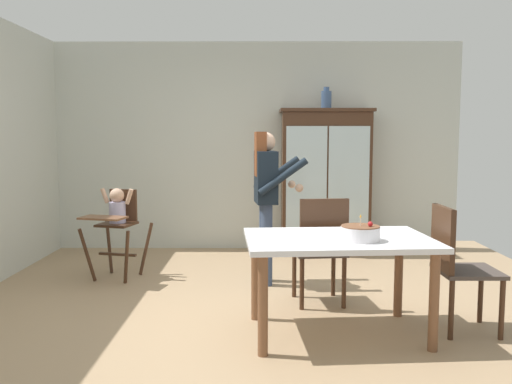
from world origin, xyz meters
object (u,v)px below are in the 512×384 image
china_cabinet (325,181)px  ceramic_vase (326,99)px  dining_chair_right_end (455,259)px  adult_person (267,188)px  dining_table (338,250)px  high_chair_with_toddler (117,216)px  birthday_cake (360,233)px  dining_chair_far_side (321,244)px

china_cabinet → ceramic_vase: (-0.00, 0.00, 1.03)m
dining_chair_right_end → ceramic_vase: bearing=12.3°
adult_person → dining_chair_right_end: 1.99m
dining_table → dining_chair_right_end: bearing=4.6°
china_cabinet → high_chair_with_toddler: bearing=-151.1°
ceramic_vase → birthday_cake: size_ratio=0.96×
birthday_cake → dining_chair_right_end: (0.76, 0.20, -0.24)m
ceramic_vase → high_chair_with_toddler: size_ratio=0.28×
high_chair_with_toddler → dining_table: (2.07, -1.61, -0.01)m
china_cabinet → dining_chair_far_side: bearing=-97.8°
dining_table → ceramic_vase: bearing=84.9°
china_cabinet → birthday_cake: (-0.12, -3.02, -0.13)m
dining_chair_right_end → birthday_cake: bearing=104.2°
china_cabinet → adult_person: (-0.77, -1.48, 0.05)m
high_chair_with_toddler → dining_chair_right_end: (2.97, -1.53, -0.10)m
china_cabinet → dining_chair_far_side: size_ratio=1.91×
birthday_cake → adult_person: bearing=112.9°
dining_table → dining_chair_far_side: (-0.05, 0.67, -0.08)m
dining_table → birthday_cake: bearing=-42.5°
high_chair_with_toddler → dining_chair_far_side: dining_chair_far_side is taller
adult_person → birthday_cake: 1.68m
dining_table → dining_chair_far_side: size_ratio=1.49×
ceramic_vase → high_chair_with_toddler: bearing=-151.0°
china_cabinet → ceramic_vase: bearing=114.0°
ceramic_vase → dining_chair_far_side: (-0.30, -2.22, -1.39)m
dining_chair_far_side → dining_chair_right_end: (0.94, -0.60, 0.00)m
dining_table → adult_person: bearing=109.9°
adult_person → birthday_cake: size_ratio=5.47×
high_chair_with_toddler → china_cabinet: bearing=42.8°
birthday_cake → dining_table: bearing=137.5°
high_chair_with_toddler → adult_person: 1.60m
adult_person → dining_chair_far_side: bearing=-154.6°
adult_person → dining_chair_right_end: (1.41, -1.34, -0.41)m
high_chair_with_toddler → dining_table: size_ratio=0.67×
high_chair_with_toddler → ceramic_vase: bearing=42.9°
china_cabinet → dining_chair_right_end: china_cabinet is taller
adult_person → dining_chair_far_side: size_ratio=1.59×
high_chair_with_toddler → adult_person: adult_person is taller
high_chair_with_toddler → dining_table: bearing=-23.9°
ceramic_vase → dining_chair_far_side: bearing=-97.8°
ceramic_vase → adult_person: size_ratio=0.18×
china_cabinet → high_chair_with_toddler: size_ratio=1.93×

